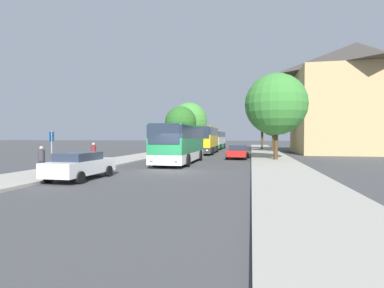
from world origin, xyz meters
TOP-DOWN VIEW (x-y plane):
  - ground_plane at (0.00, 0.00)m, footprint 300.00×300.00m
  - sidewalk_left at (-7.00, 0.00)m, footprint 4.00×120.00m
  - sidewalk_right at (7.00, 0.00)m, footprint 4.00×120.00m
  - building_right_background at (18.79, 24.67)m, footprint 15.28×12.91m
  - bus_front at (-1.04, 5.77)m, footprint 2.91×10.24m
  - bus_middle at (-1.07, 20.74)m, footprint 2.98×11.22m
  - bus_rear at (-1.37, 35.06)m, footprint 2.86×11.57m
  - parked_car_left_curb at (-3.96, -4.80)m, footprint 2.02×4.54m
  - parked_car_right_near at (3.63, 11.74)m, footprint 2.19×4.26m
  - bus_stop_sign at (-7.06, -2.92)m, footprint 0.08×0.45m
  - pedestrian_waiting_near at (-6.49, -4.57)m, footprint 0.36×0.36m
  - pedestrian_waiting_far at (-6.43, 0.94)m, footprint 0.36×0.36m
  - tree_left_near at (-5.80, 32.62)m, footprint 6.36×6.36m
  - tree_left_far at (-5.83, 26.18)m, footprint 4.88×4.88m
  - tree_right_near at (8.16, 26.02)m, footprint 4.26×4.26m
  - tree_right_mid at (6.87, 34.92)m, footprint 4.49×4.49m
  - tree_right_far at (7.24, 9.78)m, footprint 5.77×5.77m

SIDE VIEW (x-z plane):
  - ground_plane at x=0.00m, z-range 0.00..0.00m
  - sidewalk_left at x=-7.00m, z-range 0.00..0.15m
  - sidewalk_right at x=7.00m, z-range 0.00..0.15m
  - parked_car_right_near at x=3.63m, z-range 0.03..1.46m
  - parked_car_left_curb at x=-3.96m, z-range 0.04..1.50m
  - pedestrian_waiting_near at x=-6.49m, z-range 0.15..1.76m
  - pedestrian_waiting_far at x=-6.43m, z-range 0.16..1.85m
  - bus_stop_sign at x=-7.06m, z-range 0.45..2.95m
  - bus_front at x=-1.04m, z-range 0.11..3.36m
  - bus_rear at x=-1.37m, z-range 0.12..3.43m
  - bus_middle at x=-1.07m, z-range 0.12..3.67m
  - tree_right_near at x=8.16m, z-range 1.25..7.75m
  - tree_left_far at x=-5.83m, z-range 1.13..8.00m
  - tree_left_near at x=-5.80m, z-range 1.05..9.21m
  - tree_right_far at x=7.24m, z-range 1.28..9.34m
  - tree_right_mid at x=6.87m, z-range 1.86..9.83m
  - building_right_background at x=18.79m, z-range 0.00..14.94m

